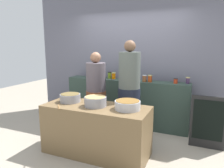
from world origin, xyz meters
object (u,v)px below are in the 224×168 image
(preserve_jar_5, at_px, (144,78))
(wooden_spoon, at_px, (59,107))
(preserve_jar_1, at_px, (100,75))
(cook_with_tongs, at_px, (96,98))
(preserve_jar_7, at_px, (176,81))
(preserve_jar_0, at_px, (90,74))
(preserve_jar_8, at_px, (188,80))
(preserve_jar_3, at_px, (110,75))
(preserve_jar_2, at_px, (102,76))
(cooking_pot_center, at_px, (96,101))
(cook_in_cap, at_px, (129,98))
(cooking_pot_left, at_px, (70,98))
(cooking_pot_right, at_px, (128,105))
(preserve_jar_4, at_px, (114,76))
(preserve_jar_6, at_px, (150,79))
(chalkboard_sign, at_px, (208,122))

(preserve_jar_5, bearing_deg, wooden_spoon, -119.09)
(preserve_jar_1, xyz_separation_m, cook_with_tongs, (0.29, -0.74, -0.34))
(preserve_jar_7, bearing_deg, preserve_jar_0, 178.19)
(preserve_jar_5, bearing_deg, preserve_jar_8, 8.68)
(preserve_jar_1, bearing_deg, preserve_jar_3, 5.23)
(preserve_jar_2, relative_size, cook_with_tongs, 0.07)
(preserve_jar_8, relative_size, cooking_pot_center, 0.35)
(preserve_jar_8, height_order, wooden_spoon, preserve_jar_8)
(preserve_jar_0, height_order, cooking_pot_center, preserve_jar_0)
(cook_with_tongs, relative_size, cook_in_cap, 0.88)
(preserve_jar_7, distance_m, cooking_pot_left, 2.07)
(preserve_jar_8, bearing_deg, preserve_jar_5, -171.32)
(preserve_jar_3, bearing_deg, preserve_jar_8, 0.05)
(cooking_pot_right, distance_m, cook_with_tongs, 1.12)
(preserve_jar_3, distance_m, preserve_jar_5, 0.85)
(preserve_jar_4, distance_m, preserve_jar_8, 1.56)
(preserve_jar_1, height_order, cook_in_cap, cook_in_cap)
(preserve_jar_1, distance_m, cooking_pot_center, 1.61)
(cook_with_tongs, bearing_deg, preserve_jar_2, 105.20)
(preserve_jar_1, height_order, preserve_jar_5, preserve_jar_5)
(preserve_jar_6, distance_m, cooking_pot_right, 1.34)
(wooden_spoon, bearing_deg, cook_with_tongs, 82.92)
(cook_with_tongs, relative_size, chalkboard_sign, 1.77)
(preserve_jar_5, relative_size, cooking_pot_left, 0.39)
(preserve_jar_0, xyz_separation_m, cooking_pot_center, (0.92, -1.47, -0.20))
(preserve_jar_4, relative_size, cooking_pot_center, 0.40)
(preserve_jar_7, bearing_deg, cooking_pot_right, -111.04)
(preserve_jar_3, bearing_deg, cooking_pot_left, -94.18)
(preserve_jar_8, distance_m, cooking_pot_left, 2.29)
(preserve_jar_0, height_order, preserve_jar_4, preserve_jar_4)
(preserve_jar_7, bearing_deg, preserve_jar_2, -178.69)
(preserve_jar_3, xyz_separation_m, cook_in_cap, (0.77, -0.89, -0.25))
(preserve_jar_4, bearing_deg, cook_in_cap, -52.49)
(preserve_jar_0, xyz_separation_m, preserve_jar_4, (0.63, -0.03, 0.00))
(preserve_jar_5, height_order, chalkboard_sign, preserve_jar_5)
(preserve_jar_4, bearing_deg, chalkboard_sign, -14.92)
(preserve_jar_1, height_order, chalkboard_sign, preserve_jar_1)
(cooking_pot_right, bearing_deg, wooden_spoon, -161.61)
(preserve_jar_3, height_order, cook_in_cap, cook_in_cap)
(preserve_jar_1, bearing_deg, preserve_jar_6, -4.49)
(preserve_jar_2, relative_size, preserve_jar_4, 0.83)
(preserve_jar_3, bearing_deg, preserve_jar_2, -139.10)
(preserve_jar_0, relative_size, cooking_pot_right, 0.36)
(preserve_jar_0, height_order, cook_with_tongs, cook_with_tongs)
(preserve_jar_1, bearing_deg, cook_in_cap, -40.74)
(preserve_jar_5, height_order, cook_with_tongs, cook_with_tongs)
(preserve_jar_5, distance_m, cooking_pot_right, 1.33)
(preserve_jar_4, height_order, preserve_jar_7, preserve_jar_4)
(cooking_pot_left, bearing_deg, chalkboard_sign, 21.48)
(preserve_jar_3, xyz_separation_m, cooking_pot_right, (0.93, -1.44, -0.21))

